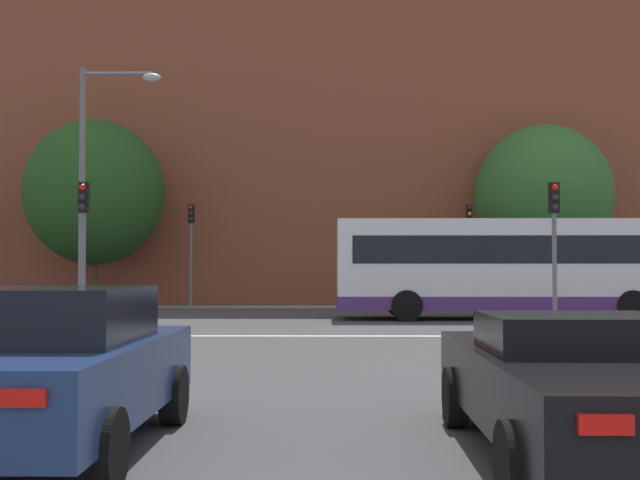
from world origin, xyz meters
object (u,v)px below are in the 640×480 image
object	(u,v)px
bus_crossing_lead	(510,266)
street_lamp_junction	(96,169)
traffic_light_near_right	(554,231)
pedestrian_waiting	(356,286)
car_roadster_right	(580,384)
traffic_light_far_right	(469,239)
traffic_light_far_left	(191,239)
car_saloon_left	(48,368)
traffic_light_near_left	(83,231)

from	to	relation	value
bus_crossing_lead	street_lamp_junction	bearing A→B (deg)	113.43
traffic_light_near_right	pedestrian_waiting	bearing A→B (deg)	107.95
bus_crossing_lead	pedestrian_waiting	size ratio (longest dim) A/B	7.42
street_lamp_junction	pedestrian_waiting	bearing A→B (deg)	61.56
street_lamp_junction	pedestrian_waiting	size ratio (longest dim) A/B	4.56
bus_crossing_lead	pedestrian_waiting	bearing A→B (deg)	29.80
car_roadster_right	traffic_light_far_right	bearing A→B (deg)	83.00
bus_crossing_lead	traffic_light_near_right	xyz separation A→B (m)	(-0.19, -5.94, 0.89)
traffic_light_near_right	traffic_light_far_left	world-z (taller)	traffic_light_far_left
car_saloon_left	traffic_light_near_left	distance (m)	13.95
car_saloon_left	traffic_light_near_right	xyz separation A→B (m)	(8.53, 13.51, 1.89)
traffic_light_near_right	traffic_light_near_left	distance (m)	12.28
traffic_light_far_right	traffic_light_far_left	xyz separation A→B (m)	(-11.93, 0.00, 0.01)
car_roadster_right	traffic_light_far_left	size ratio (longest dim) A/B	1.11
traffic_light_far_right	traffic_light_near_right	bearing A→B (deg)	-90.61
car_saloon_left	traffic_light_far_left	bearing A→B (deg)	97.32
car_saloon_left	bus_crossing_lead	size ratio (longest dim) A/B	0.37
car_saloon_left	traffic_light_near_right	world-z (taller)	traffic_light_near_right
car_saloon_left	traffic_light_far_right	world-z (taller)	traffic_light_far_right
car_roadster_right	pedestrian_waiting	world-z (taller)	pedestrian_waiting
pedestrian_waiting	bus_crossing_lead	bearing A→B (deg)	35.98
traffic_light_far_left	pedestrian_waiting	bearing A→B (deg)	9.02
traffic_light_near_right	street_lamp_junction	world-z (taller)	street_lamp_junction
traffic_light_near_left	traffic_light_far_left	xyz separation A→B (m)	(0.50, 13.53, 0.31)
traffic_light_near_right	traffic_light_far_left	size ratio (longest dim) A/B	0.89
street_lamp_junction	car_saloon_left	bearing A→B (deg)	-75.40
car_roadster_right	pedestrian_waiting	size ratio (longest dim) A/B	3.15
car_roadster_right	traffic_light_far_right	xyz separation A→B (m)	(3.85, 27.13, 2.29)
bus_crossing_lead	traffic_light_near_right	size ratio (longest dim) A/B	2.94
car_roadster_right	street_lamp_junction	world-z (taller)	street_lamp_junction
car_roadster_right	traffic_light_far_right	size ratio (longest dim) A/B	1.11
traffic_light_near_right	bus_crossing_lead	bearing A→B (deg)	88.12
bus_crossing_lead	traffic_light_near_right	bearing A→B (deg)	178.12
car_roadster_right	traffic_light_near_left	world-z (taller)	traffic_light_near_left
traffic_light_near_right	street_lamp_junction	distance (m)	12.33
car_roadster_right	pedestrian_waiting	bearing A→B (deg)	93.04
car_roadster_right	street_lamp_junction	distance (m)	17.10
pedestrian_waiting	car_roadster_right	bearing A→B (deg)	8.15
bus_crossing_lead	traffic_light_far_right	world-z (taller)	traffic_light_far_right
car_roadster_right	traffic_light_near_right	xyz separation A→B (m)	(3.71, 13.81, 1.99)
car_roadster_right	pedestrian_waiting	xyz separation A→B (m)	(-0.97, 28.26, 0.23)
car_saloon_left	street_lamp_junction	xyz separation A→B (m)	(-3.67, 14.08, 3.60)
bus_crossing_lead	traffic_light_far_left	bearing A→B (deg)	58.37
traffic_light_far_left	street_lamp_junction	distance (m)	12.83
car_roadster_right	street_lamp_junction	bearing A→B (deg)	121.62
traffic_light_far_left	car_roadster_right	bearing A→B (deg)	-73.42
car_roadster_right	traffic_light_near_left	bearing A→B (deg)	123.30
car_saloon_left	street_lamp_junction	size ratio (longest dim) A/B	0.60
car_saloon_left	traffic_light_near_left	size ratio (longest dim) A/B	1.09
street_lamp_junction	bus_crossing_lead	bearing A→B (deg)	23.43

